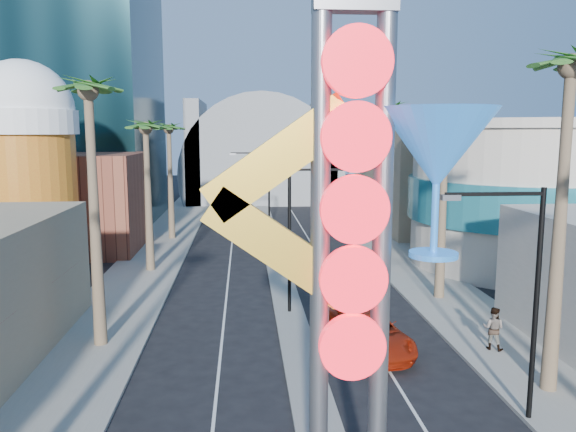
# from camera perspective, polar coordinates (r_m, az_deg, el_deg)

# --- Properties ---
(sidewalk_west) EXTENTS (5.00, 100.00, 0.15)m
(sidewalk_west) POSITION_cam_1_polar(r_m,az_deg,el_deg) (45.77, -13.39, -3.91)
(sidewalk_west) COLOR gray
(sidewalk_west) RESTS_ON ground
(sidewalk_east) EXTENTS (5.00, 100.00, 0.15)m
(sidewalk_east) POSITION_cam_1_polar(r_m,az_deg,el_deg) (46.74, 10.34, -3.56)
(sidewalk_east) COLOR gray
(sidewalk_east) RESTS_ON ground
(median) EXTENTS (1.60, 84.00, 0.15)m
(median) POSITION_cam_1_polar(r_m,az_deg,el_deg) (48.20, -1.59, -3.05)
(median) COLOR gray
(median) RESTS_ON ground
(brick_filler_west) EXTENTS (10.00, 10.00, 8.00)m
(brick_filler_west) POSITION_cam_1_polar(r_m,az_deg,el_deg) (49.43, -20.48, 1.31)
(brick_filler_west) COLOR brown
(brick_filler_west) RESTS_ON ground
(filler_east) EXTENTS (10.00, 20.00, 10.00)m
(filler_east) POSITION_cam_1_polar(r_m,az_deg,el_deg) (60.23, 13.30, 3.78)
(filler_east) COLOR tan
(filler_east) RESTS_ON ground
(beer_mug) EXTENTS (7.00, 7.00, 14.50)m
(beer_mug) POSITION_cam_1_polar(r_m,az_deg,el_deg) (41.85, -25.06, 5.12)
(beer_mug) COLOR #C15019
(beer_mug) RESTS_ON ground
(turquoise_building) EXTENTS (16.60, 16.60, 10.60)m
(turquoise_building) POSITION_cam_1_polar(r_m,az_deg,el_deg) (44.37, 22.87, 2.03)
(turquoise_building) COLOR #B9AF9D
(turquoise_building) RESTS_ON ground
(canopy) EXTENTS (22.00, 16.00, 22.00)m
(canopy) POSITION_cam_1_polar(r_m,az_deg,el_deg) (81.38, -2.83, 4.69)
(canopy) COLOR slate
(canopy) RESTS_ON ground
(neon_sign) EXTENTS (6.53, 2.60, 12.55)m
(neon_sign) POSITION_cam_1_polar(r_m,az_deg,el_deg) (12.77, 10.05, -2.64)
(neon_sign) COLOR gray
(neon_sign) RESTS_ON ground
(streetlight_0) EXTENTS (3.79, 0.25, 8.00)m
(streetlight_0) POSITION_cam_1_polar(r_m,az_deg,el_deg) (29.71, 1.20, -0.91)
(streetlight_0) COLOR black
(streetlight_0) RESTS_ON ground
(streetlight_1) EXTENTS (3.79, 0.25, 8.00)m
(streetlight_1) POSITION_cam_1_polar(r_m,az_deg,el_deg) (53.41, -2.53, 3.29)
(streetlight_1) COLOR black
(streetlight_1) RESTS_ON ground
(streetlight_2) EXTENTS (3.45, 0.25, 8.00)m
(streetlight_2) POSITION_cam_1_polar(r_m,az_deg,el_deg) (20.04, 22.82, -6.37)
(streetlight_2) COLOR black
(streetlight_2) RESTS_ON ground
(palm_1) EXTENTS (2.40, 2.40, 12.70)m
(palm_1) POSITION_cam_1_polar(r_m,az_deg,el_deg) (26.04, -19.58, 10.41)
(palm_1) COLOR brown
(palm_1) RESTS_ON ground
(palm_2) EXTENTS (2.40, 2.40, 11.20)m
(palm_2) POSITION_cam_1_polar(r_m,az_deg,el_deg) (39.72, -14.24, 7.88)
(palm_2) COLOR brown
(palm_2) RESTS_ON ground
(palm_3) EXTENTS (2.40, 2.40, 11.20)m
(palm_3) POSITION_cam_1_polar(r_m,az_deg,el_deg) (51.59, -12.00, 8.05)
(palm_3) COLOR brown
(palm_3) RESTS_ON ground
(palm_5) EXTENTS (2.40, 2.40, 13.20)m
(palm_5) POSITION_cam_1_polar(r_m,az_deg,el_deg) (22.33, 26.70, 11.53)
(palm_5) COLOR brown
(palm_5) RESTS_ON ground
(palm_6) EXTENTS (2.40, 2.40, 11.70)m
(palm_6) POSITION_cam_1_polar(r_m,az_deg,el_deg) (33.17, 15.73, 8.53)
(palm_6) COLOR brown
(palm_6) RESTS_ON ground
(palm_7) EXTENTS (2.40, 2.40, 12.70)m
(palm_7) POSITION_cam_1_polar(r_m,az_deg,el_deg) (44.65, 10.41, 9.77)
(palm_7) COLOR brown
(palm_7) RESTS_ON ground
(red_pickup) EXTENTS (3.56, 6.30, 1.66)m
(red_pickup) POSITION_cam_1_polar(r_m,az_deg,el_deg) (26.04, 8.16, -11.59)
(red_pickup) COLOR #A6230C
(red_pickup) RESTS_ON ground
(pedestrian_b) EXTENTS (1.19, 1.13, 1.93)m
(pedestrian_b) POSITION_cam_1_polar(r_m,az_deg,el_deg) (27.01, 20.12, -10.66)
(pedestrian_b) COLOR gray
(pedestrian_b) RESTS_ON sidewalk_east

